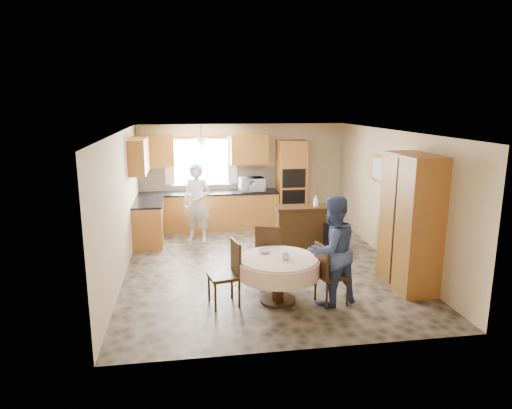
{
  "coord_description": "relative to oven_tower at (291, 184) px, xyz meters",
  "views": [
    {
      "loc": [
        -1.37,
        -7.99,
        3.01
      ],
      "look_at": [
        -0.08,
        0.3,
        1.12
      ],
      "focal_mm": 32.0,
      "sensor_mm": 36.0,
      "label": 1
    }
  ],
  "objects": [
    {
      "name": "base_cab_back",
      "position": [
        -2.0,
        0.01,
        -0.62
      ],
      "size": [
        3.3,
        0.6,
        0.88
      ],
      "primitive_type": "cube",
      "color": "#D07537",
      "rests_on": "floor"
    },
    {
      "name": "wall_back",
      "position": [
        -1.15,
        0.31,
        0.19
      ],
      "size": [
        5.0,
        0.02,
        2.5
      ],
      "primitive_type": "cube",
      "color": "tan",
      "rests_on": "floor"
    },
    {
      "name": "dining_table",
      "position": [
        -1.18,
        -4.27,
        -0.51
      ],
      "size": [
        1.25,
        1.25,
        0.71
      ],
      "color": "#3A240F",
      "rests_on": "floor"
    },
    {
      "name": "base_cab_left",
      "position": [
        -3.35,
        -0.89,
        -0.62
      ],
      "size": [
        0.6,
        1.2,
        0.88
      ],
      "primitive_type": "cube",
      "color": "#D07537",
      "rests_on": "floor"
    },
    {
      "name": "chair_back",
      "position": [
        -1.19,
        -3.48,
        -0.5
      ],
      "size": [
        0.56,
        0.56,
        1.02
      ],
      "rotation": [
        0.0,
        0.0,
        2.81
      ],
      "color": "#3A240F",
      "rests_on": "floor"
    },
    {
      "name": "window",
      "position": [
        -2.15,
        0.29,
        0.54
      ],
      "size": [
        1.4,
        0.03,
        1.1
      ],
      "primitive_type": "cube",
      "color": "white",
      "rests_on": "wall_back"
    },
    {
      "name": "bowl_table",
      "position": [
        -1.35,
        -4.01,
        -0.32
      ],
      "size": [
        0.2,
        0.2,
        0.06
      ],
      "primitive_type": "imported",
      "rotation": [
        0.0,
        0.0,
        -0.07
      ],
      "color": "#B2B2B2",
      "rests_on": "dining_table"
    },
    {
      "name": "counter_left",
      "position": [
        -3.35,
        -0.89,
        -0.16
      ],
      "size": [
        0.64,
        1.2,
        0.04
      ],
      "primitive_type": "cube",
      "color": "black",
      "rests_on": "base_cab_left"
    },
    {
      "name": "pendant",
      "position": [
        -2.15,
        -0.19,
        1.06
      ],
      "size": [
        0.36,
        0.36,
        0.18
      ],
      "primitive_type": "cone",
      "rotation": [
        3.14,
        0.0,
        0.0
      ],
      "color": "beige",
      "rests_on": "ceiling"
    },
    {
      "name": "framed_picture",
      "position": [
        1.32,
        -2.1,
        0.64
      ],
      "size": [
        0.06,
        0.64,
        0.53
      ],
      "color": "gold",
      "rests_on": "wall_right"
    },
    {
      "name": "wall_cab_side",
      "position": [
        -3.48,
        -0.89,
        0.85
      ],
      "size": [
        0.33,
        1.2,
        0.72
      ],
      "primitive_type": "cube",
      "color": "#A56729",
      "rests_on": "wall_left"
    },
    {
      "name": "curtain_right",
      "position": [
        -1.4,
        0.24,
        0.59
      ],
      "size": [
        0.22,
        0.02,
        1.15
      ],
      "primitive_type": "cube",
      "color": "white",
      "rests_on": "wall_back"
    },
    {
      "name": "wall_front",
      "position": [
        -1.15,
        -5.69,
        0.19
      ],
      "size": [
        5.0,
        0.02,
        2.5
      ],
      "primitive_type": "cube",
      "color": "tan",
      "rests_on": "floor"
    },
    {
      "name": "cup_table",
      "position": [
        -1.09,
        -4.37,
        -0.3
      ],
      "size": [
        0.15,
        0.15,
        0.09
      ],
      "primitive_type": "imported",
      "rotation": [
        0.0,
        0.0,
        -0.28
      ],
      "color": "#B2B2B2",
      "rests_on": "dining_table"
    },
    {
      "name": "sideboard",
      "position": [
        -0.12,
        -1.67,
        -0.64
      ],
      "size": [
        1.17,
        0.49,
        0.83
      ],
      "primitive_type": "cube",
      "rotation": [
        0.0,
        0.0,
        -0.01
      ],
      "color": "#3A240F",
      "rests_on": "floor"
    },
    {
      "name": "wall_cab_right",
      "position": [
        -1.0,
        0.15,
        0.85
      ],
      "size": [
        0.9,
        0.33,
        0.72
      ],
      "primitive_type": "cube",
      "color": "#A56729",
      "rests_on": "wall_back"
    },
    {
      "name": "curtain_left",
      "position": [
        -2.9,
        0.24,
        0.59
      ],
      "size": [
        0.22,
        0.02,
        1.15
      ],
      "primitive_type": "cube",
      "color": "white",
      "rests_on": "wall_back"
    },
    {
      "name": "floor",
      "position": [
        -1.15,
        -2.69,
        -1.06
      ],
      "size": [
        5.0,
        6.0,
        0.01
      ],
      "primitive_type": "cube",
      "color": "#6C5D4B",
      "rests_on": "ground"
    },
    {
      "name": "bottle_sideboard",
      "position": [
        0.15,
        -1.67,
        -0.09
      ],
      "size": [
        0.13,
        0.13,
        0.28
      ],
      "primitive_type": "imported",
      "rotation": [
        0.0,
        0.0,
        -0.26
      ],
      "color": "silver",
      "rests_on": "sideboard"
    },
    {
      "name": "ceiling",
      "position": [
        -1.15,
        -2.69,
        1.44
      ],
      "size": [
        5.0,
        6.0,
        0.01
      ],
      "primitive_type": "cube",
      "color": "white",
      "rests_on": "wall_back"
    },
    {
      "name": "cupboard",
      "position": [
        1.07,
        -3.98,
        0.05
      ],
      "size": [
        0.58,
        1.16,
        2.21
      ],
      "primitive_type": "cube",
      "color": "#D07537",
      "rests_on": "floor"
    },
    {
      "name": "space_heater",
      "position": [
        0.47,
        -1.98,
        -0.78
      ],
      "size": [
        0.41,
        0.29,
        0.57
      ],
      "primitive_type": "cube",
      "rotation": [
        0.0,
        0.0,
        0.01
      ],
      "color": "black",
      "rests_on": "floor"
    },
    {
      "name": "chair_right",
      "position": [
        -0.46,
        -4.45,
        -0.54
      ],
      "size": [
        0.49,
        0.49,
        0.95
      ],
      "rotation": [
        0.0,
        0.0,
        1.78
      ],
      "color": "#3A240F",
      "rests_on": "floor"
    },
    {
      "name": "backsplash",
      "position": [
        -2.0,
        0.3,
        0.12
      ],
      "size": [
        3.3,
        0.02,
        0.55
      ],
      "primitive_type": "cube",
      "color": "beige",
      "rests_on": "wall_back"
    },
    {
      "name": "microwave",
      "position": [
        -0.97,
        -0.04,
        0.02
      ],
      "size": [
        0.62,
        0.45,
        0.33
      ],
      "primitive_type": "imported",
      "rotation": [
        0.0,
        0.0,
        0.1
      ],
      "color": "silver",
      "rests_on": "counter_back"
    },
    {
      "name": "wall_cab_left",
      "position": [
        -3.2,
        0.15,
        0.85
      ],
      "size": [
        0.85,
        0.33,
        0.72
      ],
      "primitive_type": "cube",
      "color": "#A56729",
      "rests_on": "wall_back"
    },
    {
      "name": "person_sink",
      "position": [
        -2.3,
        -0.89,
        -0.2
      ],
      "size": [
        0.73,
        0.61,
        1.71
      ],
      "primitive_type": "imported",
      "rotation": [
        0.0,
        0.0,
        -0.37
      ],
      "color": "silver",
      "rests_on": "floor"
    },
    {
      "name": "counter_back",
      "position": [
        -2.0,
        0.01,
        -0.16
      ],
      "size": [
        3.3,
        0.64,
        0.04
      ],
      "primitive_type": "cube",
      "color": "black",
      "rests_on": "base_cab_back"
    },
    {
      "name": "wall_right",
      "position": [
        1.35,
        -2.69,
        0.19
      ],
      "size": [
        0.02,
        6.0,
        2.5
      ],
      "primitive_type": "cube",
      "color": "tan",
      "rests_on": "floor"
    },
    {
      "name": "chair_left",
      "position": [
        -1.93,
        -4.24,
        -0.51
      ],
      "size": [
        0.51,
        0.51,
        0.99
      ],
      "rotation": [
        0.0,
        0.0,
        -1.37
      ],
      "color": "#3A240F",
      "rests_on": "floor"
    },
    {
      "name": "bowl_sideboard",
      "position": [
        -0.42,
        -1.67,
        -0.2
      ],
      "size": [
        0.27,
        0.27,
        0.05
      ],
      "primitive_type": "imported",
      "rotation": [
        0.0,
        0.0,
        0.29
      ],
      "color": "#B2B2B2",
      "rests_on": "sideboard"
    },
    {
      "name": "wall_left",
      "position": [
        -3.65,
        -2.69,
        0.19
      ],
      "size": [
        0.02,
        6.0,
        2.5
      ],
      "primitive_type": "cube",
      "color": "tan",
      "rests_on": "floor"
    },
    {
      "name": "oven_tower",
      "position": [
        0.0,
        0.0,
        0.0
      ],
      "size": [
        0.66,
        0.62,
        2.12
      ],
      "primitive_type": "cube",
      "color": "#D07537",
      "rests_on": "floor"
    },
    {
      "name": "oven_lower",
      "position": [
        0.0,
        -0.31,
        -0.31
      ],
      "size": [
        0.56,
        0.01,
        0.45
      ],
      "primitive_type": "cube",
      "color": "black",
      "rests_on": "oven_tower"
    },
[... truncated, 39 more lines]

